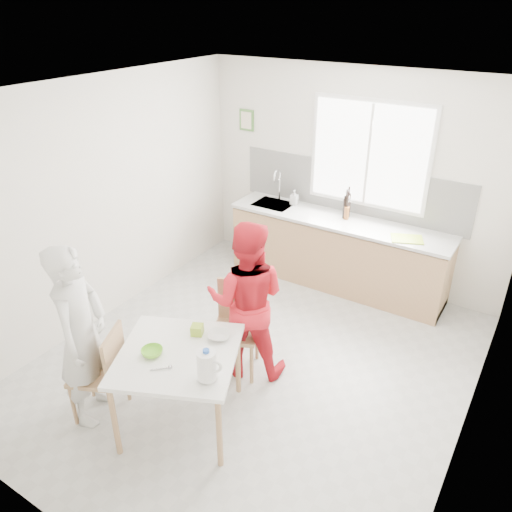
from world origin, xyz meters
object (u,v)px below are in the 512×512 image
Objects in this scene: milk_jug at (207,365)px; wine_bottle_b at (346,207)px; person_white at (82,336)px; bowl_green at (152,352)px; chair_left at (104,370)px; dining_table at (178,360)px; bowl_white at (219,336)px; wine_bottle_a at (348,205)px; person_red at (247,300)px; chair_far at (237,323)px.

wine_bottle_b is (-0.22, 3.13, 0.18)m from milk_jug.
person_white is 0.63m from bowl_green.
chair_left is 1.12m from milk_jug.
bowl_white is at bearing 64.00° from dining_table.
person_white reaches higher than chair_left.
wine_bottle_a is (0.35, 3.19, 0.30)m from bowl_green.
person_red is at bearing 75.98° from bowl_green.
wine_bottle_b reaches higher than dining_table.
person_white is 5.63× the size of wine_bottle_b.
milk_jug reaches higher than dining_table.
chair_far is 2.94× the size of wine_bottle_a.
bowl_green is (0.59, 0.21, -0.07)m from person_white.
person_red reaches higher than bowl_green.
bowl_green is 0.92× the size of bowl_white.
person_white reaches higher than chair_far.
person_white is 1.18m from milk_jug.
chair_far is (-0.02, 0.89, -0.16)m from dining_table.
milk_jug is at bearing -85.93° from wine_bottle_b.
person_red is 6.03× the size of milk_jug.
bowl_green reaches higher than bowl_white.
dining_table is 3.04m from wine_bottle_b.
chair_far is 0.58× the size of person_red.
dining_table is at bearing 90.00° from chair_left.
wine_bottle_a is 0.06m from wine_bottle_b.
bowl_green is (-0.26, -1.03, -0.03)m from person_red.
bowl_white is at bearing 92.56° from milk_jug.
person_red reaches higher than dining_table.
person_white reaches higher than bowl_green.
person_red is at bearing -92.49° from wine_bottle_b.
dining_table is 0.92m from person_red.
chair_far is at bearing 88.64° from milk_jug.
wine_bottle_a reaches higher than bowl_white.
chair_left is 4.98× the size of bowl_green.
bowl_green is 3.23m from wine_bottle_a.
chair_left is at bearing 164.36° from milk_jug.
chair_far is 2.25m from wine_bottle_a.
chair_far reaches higher than bowl_white.
chair_left is 3.49m from wine_bottle_a.
wine_bottle_a is (0.02, 2.71, 0.31)m from bowl_white.
person_white is at bearing -105.51° from wine_bottle_a.
milk_jug reaches higher than bowl_white.
wine_bottle_a is (0.10, 2.16, 0.27)m from person_red.
person_white is 3.54m from wine_bottle_a.
milk_jug is 3.20m from wine_bottle_a.
bowl_white is at bearing 55.16° from bowl_green.
person_white is (-0.74, -1.23, 0.33)m from chair_far.
bowl_green is (-0.16, -0.13, 0.11)m from dining_table.
bowl_white is 2.73m from wine_bottle_a.
bowl_green is 0.67× the size of milk_jug.
milk_jug is at bearing -63.25° from bowl_white.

